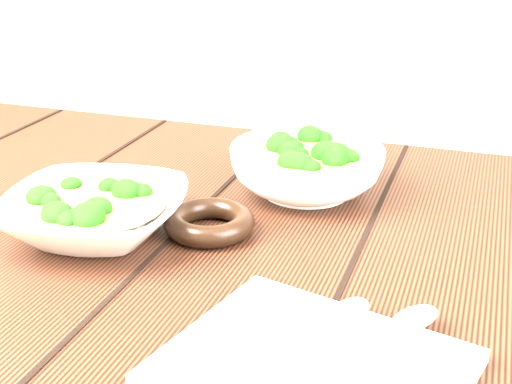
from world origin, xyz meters
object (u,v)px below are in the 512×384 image
object	(u,v)px
napkin	(312,368)
soup_bowl_front	(95,213)
soup_bowl_back	(307,168)
table	(193,332)
trivet	(209,222)

from	to	relation	value
napkin	soup_bowl_front	bearing A→B (deg)	163.99
soup_bowl_front	soup_bowl_back	xyz separation A→B (m)	(0.19, 0.19, 0.01)
table	soup_bowl_front	distance (m)	0.18
table	trivet	distance (m)	0.14
soup_bowl_back	napkin	bearing A→B (deg)	-74.00
trivet	soup_bowl_front	bearing A→B (deg)	-158.85
soup_bowl_front	soup_bowl_back	world-z (taller)	soup_bowl_back
soup_bowl_front	trivet	distance (m)	0.13
table	napkin	bearing A→B (deg)	-45.04
soup_bowl_back	trivet	xyz separation A→B (m)	(-0.07, -0.15, -0.02)
table	soup_bowl_back	world-z (taller)	soup_bowl_back
table	napkin	xyz separation A→B (m)	(0.19, -0.19, 0.13)
table	soup_bowl_front	size ratio (longest dim) A/B	5.27
napkin	trivet	bearing A→B (deg)	143.21
table	napkin	distance (m)	0.29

